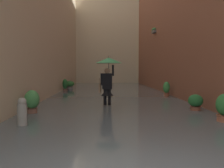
% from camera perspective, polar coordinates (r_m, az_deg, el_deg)
% --- Properties ---
extents(ground_plane, '(60.00, 60.00, 0.00)m').
position_cam_1_polar(ground_plane, '(13.40, -0.12, -3.44)').
color(ground_plane, '#605B56').
extents(flood_water, '(7.29, 28.36, 0.21)m').
position_cam_1_polar(flood_water, '(13.39, -0.12, -3.00)').
color(flood_water, '#515B60').
rests_on(flood_water, ground_plane).
extents(building_facade_far, '(10.09, 1.80, 13.56)m').
position_cam_1_polar(building_facade_far, '(25.88, -1.16, 15.08)').
color(building_facade_far, beige).
rests_on(building_facade_far, ground_plane).
extents(person_wading, '(1.06, 1.06, 2.18)m').
position_cam_1_polar(person_wading, '(9.44, -0.98, 2.98)').
color(person_wading, '#4C4233').
rests_on(person_wading, ground_plane).
extents(potted_plant_far_left, '(0.36, 0.36, 0.97)m').
position_cam_1_polar(potted_plant_far_left, '(12.94, 13.04, -1.43)').
color(potted_plant_far_left, '#9E563D').
rests_on(potted_plant_far_left, ground_plane).
extents(potted_plant_far_right, '(0.35, 0.35, 1.00)m').
position_cam_1_polar(potted_plant_far_right, '(15.77, -11.27, -0.54)').
color(potted_plant_far_right, brown).
rests_on(potted_plant_far_right, ground_plane).
extents(potted_plant_near_right, '(0.49, 0.49, 0.96)m').
position_cam_1_polar(potted_plant_near_right, '(8.21, -18.81, -4.23)').
color(potted_plant_near_right, brown).
rests_on(potted_plant_near_right, ground_plane).
extents(potted_plant_mid_right, '(0.65, 0.65, 0.77)m').
position_cam_1_polar(potted_plant_mid_right, '(17.56, -10.15, -0.32)').
color(potted_plant_mid_right, '#66605B').
rests_on(potted_plant_mid_right, ground_plane).
extents(potted_plant_mid_left, '(0.47, 0.47, 0.98)m').
position_cam_1_polar(potted_plant_mid_left, '(7.22, 25.57, -5.69)').
color(potted_plant_mid_left, '#9E563D').
rests_on(potted_plant_mid_left, ground_plane).
extents(potted_plant_near_left, '(0.51, 0.51, 0.76)m').
position_cam_1_polar(potted_plant_near_left, '(8.82, 19.55, -4.42)').
color(potted_plant_near_left, brown).
rests_on(potted_plant_near_left, ground_plane).
extents(mooring_bollard, '(0.24, 0.24, 0.93)m').
position_cam_1_polar(mooring_bollard, '(6.52, -20.90, -7.11)').
color(mooring_bollard, gray).
rests_on(mooring_bollard, ground_plane).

